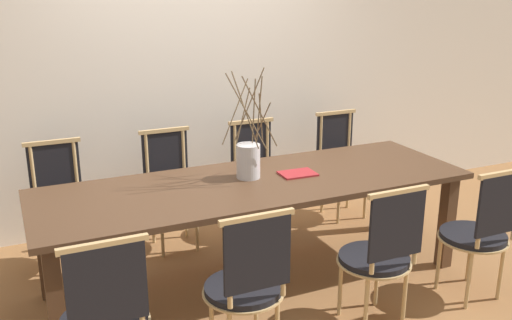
{
  "coord_description": "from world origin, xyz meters",
  "views": [
    {
      "loc": [
        -1.51,
        -3.33,
        2.03
      ],
      "look_at": [
        0.0,
        0.0,
        0.9
      ],
      "focal_mm": 40.0,
      "sensor_mm": 36.0,
      "label": 1
    }
  ],
  "objects_px": {
    "book_stack": "(298,174)",
    "dining_table": "(256,193)",
    "vase_centerpiece": "(248,159)",
    "chair_far_center": "(257,174)",
    "chair_near_center": "(380,252)"
  },
  "relations": [
    {
      "from": "book_stack",
      "to": "dining_table",
      "type": "bearing_deg",
      "value": -178.76
    },
    {
      "from": "dining_table",
      "to": "book_stack",
      "type": "xyz_separation_m",
      "value": [
        0.33,
        0.01,
        0.09
      ]
    },
    {
      "from": "dining_table",
      "to": "vase_centerpiece",
      "type": "height_order",
      "value": "vase_centerpiece"
    },
    {
      "from": "dining_table",
      "to": "vase_centerpiece",
      "type": "bearing_deg",
      "value": 99.96
    },
    {
      "from": "chair_far_center",
      "to": "vase_centerpiece",
      "type": "height_order",
      "value": "vase_centerpiece"
    },
    {
      "from": "chair_near_center",
      "to": "book_stack",
      "type": "height_order",
      "value": "chair_near_center"
    },
    {
      "from": "chair_near_center",
      "to": "book_stack",
      "type": "xyz_separation_m",
      "value": [
        -0.12,
        0.83,
        0.26
      ]
    },
    {
      "from": "dining_table",
      "to": "chair_far_center",
      "type": "height_order",
      "value": "chair_far_center"
    },
    {
      "from": "dining_table",
      "to": "book_stack",
      "type": "distance_m",
      "value": 0.34
    },
    {
      "from": "vase_centerpiece",
      "to": "book_stack",
      "type": "bearing_deg",
      "value": -13.85
    },
    {
      "from": "chair_far_center",
      "to": "book_stack",
      "type": "relative_size",
      "value": 3.68
    },
    {
      "from": "book_stack",
      "to": "chair_near_center",
      "type": "bearing_deg",
      "value": -81.99
    },
    {
      "from": "vase_centerpiece",
      "to": "book_stack",
      "type": "height_order",
      "value": "vase_centerpiece"
    },
    {
      "from": "chair_far_center",
      "to": "vase_centerpiece",
      "type": "relative_size",
      "value": 1.26
    },
    {
      "from": "chair_far_center",
      "to": "book_stack",
      "type": "bearing_deg",
      "value": 85.78
    }
  ]
}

